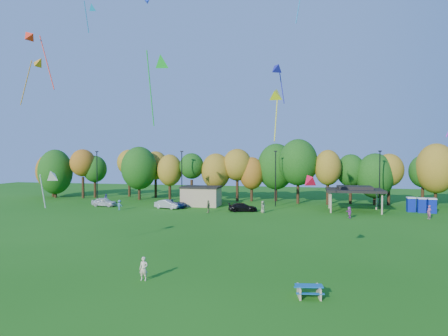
% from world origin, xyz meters
% --- Properties ---
extents(ground, '(160.00, 160.00, 0.00)m').
position_xyz_m(ground, '(0.00, 0.00, 0.00)').
color(ground, '#19600F').
rests_on(ground, ground).
extents(tree_line, '(93.57, 10.55, 11.15)m').
position_xyz_m(tree_line, '(-1.03, 45.51, 5.91)').
color(tree_line, black).
rests_on(tree_line, ground).
extents(lamp_posts, '(64.50, 0.25, 9.09)m').
position_xyz_m(lamp_posts, '(2.00, 40.00, 4.90)').
color(lamp_posts, black).
rests_on(lamp_posts, ground).
extents(utility_building, '(6.30, 4.30, 3.25)m').
position_xyz_m(utility_building, '(-10.00, 38.00, 1.64)').
color(utility_building, tan).
rests_on(utility_building, ground).
extents(pavilion, '(8.20, 6.20, 3.77)m').
position_xyz_m(pavilion, '(14.00, 37.00, 3.23)').
color(pavilion, tan).
rests_on(pavilion, ground).
extents(porta_potties, '(3.75, 1.97, 2.18)m').
position_xyz_m(porta_potties, '(23.44, 37.80, 1.10)').
color(porta_potties, '#0B1E96').
rests_on(porta_potties, ground).
extents(picnic_table, '(1.82, 1.59, 0.71)m').
position_xyz_m(picnic_table, '(7.58, -1.02, 0.41)').
color(picnic_table, tan).
rests_on(picnic_table, ground).
extents(kite_flyer, '(0.61, 0.42, 1.60)m').
position_xyz_m(kite_flyer, '(-3.35, -0.21, 0.80)').
color(kite_flyer, beige).
rests_on(kite_flyer, ground).
extents(car_a, '(4.34, 2.11, 1.43)m').
position_xyz_m(car_a, '(-25.38, 34.19, 0.71)').
color(car_a, silver).
rests_on(car_a, ground).
extents(car_b, '(4.33, 2.30, 1.36)m').
position_xyz_m(car_b, '(-14.33, 33.81, 0.68)').
color(car_b, '#A9A9AF').
rests_on(car_b, ground).
extents(car_c, '(5.04, 3.32, 1.29)m').
position_xyz_m(car_c, '(-13.67, 34.72, 0.64)').
color(car_c, navy).
rests_on(car_c, ground).
extents(car_d, '(4.64, 2.85, 1.25)m').
position_xyz_m(car_d, '(-2.26, 33.23, 0.63)').
color(car_d, black).
rests_on(car_d, ground).
extents(far_person_0, '(0.90, 1.51, 1.56)m').
position_xyz_m(far_person_0, '(12.68, 30.08, 0.78)').
color(far_person_0, '#A2439D').
rests_on(far_person_0, ground).
extents(far_person_1, '(0.56, 1.11, 1.82)m').
position_xyz_m(far_person_1, '(-6.94, 30.89, 0.91)').
color(far_person_1, '#7B8551').
rests_on(far_person_1, ground).
extents(far_person_2, '(0.85, 1.00, 1.73)m').
position_xyz_m(far_person_2, '(0.84, 32.46, 0.87)').
color(far_person_2, '#919968').
rests_on(far_person_2, ground).
extents(far_person_3, '(0.68, 0.80, 1.85)m').
position_xyz_m(far_person_3, '(22.84, 31.54, 0.92)').
color(far_person_3, '#AD5186').
rests_on(far_person_3, ground).
extents(far_person_4, '(0.99, 0.99, 1.61)m').
position_xyz_m(far_person_4, '(-27.10, 37.89, 0.81)').
color(far_person_4, '#41458F').
rests_on(far_person_4, ground).
extents(far_person_5, '(1.12, 0.83, 1.54)m').
position_xyz_m(far_person_5, '(-20.88, 30.66, 0.77)').
color(far_person_5, teal).
rests_on(far_person_5, ground).
extents(kite_2, '(1.58, 3.41, 5.58)m').
position_xyz_m(kite_2, '(4.32, 13.46, 14.34)').
color(kite_2, '#FFFA1A').
extents(kite_5, '(1.83, 2.74, 4.51)m').
position_xyz_m(kite_5, '(3.98, 17.14, 17.53)').
color(kite_5, navy).
extents(kite_6, '(1.76, 4.41, 7.46)m').
position_xyz_m(kite_6, '(-6.64, 11.72, 17.60)').
color(kite_6, green).
extents(kite_7, '(1.46, 1.62, 1.35)m').
position_xyz_m(kite_7, '(7.52, 4.16, 6.76)').
color(kite_7, '#F20D31').
extents(kite_8, '(1.39, 2.24, 3.48)m').
position_xyz_m(kite_8, '(-13.61, 4.41, 6.78)').
color(kite_8, silver).
extents(kite_10, '(1.28, 2.72, 4.42)m').
position_xyz_m(kite_10, '(-21.83, 25.06, 28.68)').
color(kite_10, '#0D89C3').
extents(kite_13, '(3.70, 1.63, 6.33)m').
position_xyz_m(kite_13, '(-20.23, 10.33, 20.42)').
color(kite_13, '#FC2D16').
extents(kite_14, '(3.23, 1.36, 5.39)m').
position_xyz_m(kite_14, '(-21.30, 13.17, 18.46)').
color(kite_14, orange).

